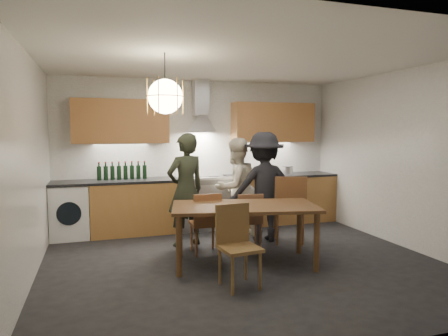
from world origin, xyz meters
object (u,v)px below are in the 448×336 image
object	(u,v)px
chair_front	(236,239)
wine_bottles	(122,171)
person_left	(186,190)
person_right	(264,187)
dining_table	(244,212)
person_mid	(236,188)
mixing_bowl	(264,173)
chair_back_left	(206,219)
stock_pot	(287,170)

from	to	relation	value
chair_front	wine_bottles	distance (m)	2.97
person_left	wine_bottles	size ratio (longest dim) A/B	2.08
person_left	person_right	xyz separation A→B (m)	(1.21, -0.10, 0.01)
wine_bottles	person_left	bearing A→B (deg)	-51.28
dining_table	person_mid	bearing A→B (deg)	87.75
mixing_bowl	dining_table	bearing A→B (deg)	-120.09
chair_back_left	wine_bottles	distance (m)	1.95
person_mid	dining_table	bearing A→B (deg)	54.83
person_left	chair_back_left	bearing A→B (deg)	89.08
chair_back_left	person_left	xyz separation A→B (m)	(-0.17, 0.52, 0.34)
dining_table	stock_pot	xyz separation A→B (m)	(1.61, 2.01, 0.29)
chair_front	person_right	size ratio (longest dim) A/B	0.53
chair_front	person_mid	world-z (taller)	person_mid
chair_back_left	person_right	world-z (taller)	person_right
person_mid	stock_pot	xyz separation A→B (m)	(1.28, 0.74, 0.18)
stock_pot	chair_front	bearing A→B (deg)	-126.52
chair_front	wine_bottles	bearing A→B (deg)	104.21
chair_back_left	person_right	xyz separation A→B (m)	(1.05, 0.42, 0.35)
chair_back_left	mixing_bowl	world-z (taller)	mixing_bowl
mixing_bowl	wine_bottles	world-z (taller)	wine_bottles
chair_front	person_right	distance (m)	1.91
stock_pot	person_right	bearing A→B (deg)	-131.54
chair_back_left	chair_front	size ratio (longest dim) A/B	0.96
chair_front	mixing_bowl	distance (m)	2.96
mixing_bowl	stock_pot	distance (m)	0.51
chair_back_left	mixing_bowl	bearing A→B (deg)	-135.18
chair_front	person_right	world-z (taller)	person_right
chair_front	person_right	xyz separation A→B (m)	(1.02, 1.58, 0.33)
person_right	chair_back_left	bearing A→B (deg)	28.26
person_mid	stock_pot	world-z (taller)	person_mid
chair_back_left	chair_front	distance (m)	1.15
person_left	stock_pot	world-z (taller)	person_left
chair_front	person_mid	distance (m)	2.02
chair_front	person_mid	size ratio (longest dim) A/B	0.56
person_mid	mixing_bowl	xyz separation A→B (m)	(0.79, 0.66, 0.15)
person_left	person_mid	bearing A→B (deg)	174.86
dining_table	wine_bottles	size ratio (longest dim) A/B	2.44
person_mid	person_right	xyz separation A→B (m)	(0.36, -0.31, 0.05)
mixing_bowl	person_right	bearing A→B (deg)	-113.99
dining_table	chair_front	world-z (taller)	chair_front
chair_front	mixing_bowl	bearing A→B (deg)	53.73
mixing_bowl	stock_pot	world-z (taller)	stock_pot
person_right	mixing_bowl	distance (m)	1.06
chair_back_left	stock_pot	size ratio (longest dim) A/B	4.17
chair_back_left	chair_front	xyz separation A→B (m)	(0.03, -1.15, 0.02)
person_left	person_mid	size ratio (longest dim) A/B	1.05
dining_table	mixing_bowl	distance (m)	2.24
person_right	mixing_bowl	bearing A→B (deg)	-107.84
chair_back_left	person_mid	bearing A→B (deg)	-131.87
person_right	wine_bottles	world-z (taller)	person_right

